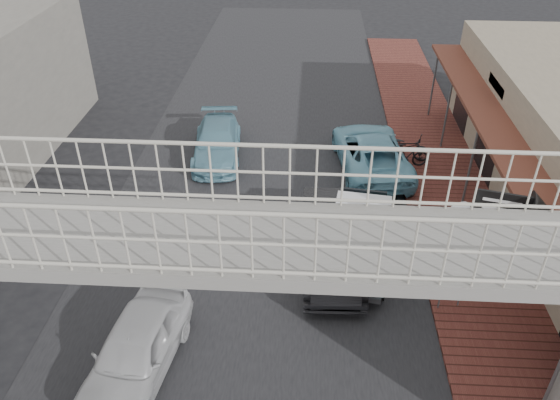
# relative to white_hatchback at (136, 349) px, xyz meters

# --- Properties ---
(ground) EXTENTS (120.00, 120.00, 0.00)m
(ground) POSITION_rel_white_hatchback_xyz_m (2.19, 2.49, -0.68)
(ground) COLOR black
(ground) RESTS_ON ground
(road_strip) EXTENTS (10.00, 60.00, 0.01)m
(road_strip) POSITION_rel_white_hatchback_xyz_m (2.19, 2.49, -0.68)
(road_strip) COLOR black
(road_strip) RESTS_ON ground
(sidewalk) EXTENTS (3.00, 40.00, 0.10)m
(sidewalk) POSITION_rel_white_hatchback_xyz_m (8.69, 5.49, -0.63)
(sidewalk) COLOR brown
(sidewalk) RESTS_ON ground
(footbridge) EXTENTS (16.40, 2.40, 6.34)m
(footbridge) POSITION_rel_white_hatchback_xyz_m (2.19, -1.51, 2.49)
(footbridge) COLOR gray
(footbridge) RESTS_ON ground
(white_hatchback) EXTENTS (2.15, 4.20, 1.37)m
(white_hatchback) POSITION_rel_white_hatchback_xyz_m (0.00, 0.00, 0.00)
(white_hatchback) COLOR silver
(white_hatchback) RESTS_ON ground
(dark_sedan) EXTENTS (1.79, 4.81, 1.57)m
(dark_sedan) POSITION_rel_white_hatchback_xyz_m (4.56, 4.16, 0.10)
(dark_sedan) COLOR black
(dark_sedan) RESTS_ON ground
(angkot_curb) EXTENTS (2.98, 5.36, 1.42)m
(angkot_curb) POSITION_rel_white_hatchback_xyz_m (6.11, 9.73, 0.02)
(angkot_curb) COLOR #7ABED5
(angkot_curb) RESTS_ON ground
(angkot_far) EXTENTS (2.12, 4.42, 1.24)m
(angkot_far) POSITION_rel_white_hatchback_xyz_m (0.25, 10.28, -0.06)
(angkot_far) COLOR #679EB2
(angkot_far) RESTS_ON ground
(angkot_van) EXTENTS (2.05, 3.74, 1.75)m
(angkot_van) POSITION_rel_white_hatchback_xyz_m (5.32, 4.01, 0.42)
(angkot_van) COLOR black
(angkot_van) RESTS_ON ground
(motorcycle_near) EXTENTS (2.00, 1.26, 0.99)m
(motorcycle_near) POSITION_rel_white_hatchback_xyz_m (7.49, 10.47, -0.09)
(motorcycle_near) COLOR black
(motorcycle_near) RESTS_ON sidewalk
(motorcycle_far) EXTENTS (1.66, 0.71, 0.96)m
(motorcycle_far) POSITION_rel_white_hatchback_xyz_m (7.49, 9.77, -0.10)
(motorcycle_far) COLOR black
(motorcycle_far) RESTS_ON sidewalk
(street_clock) EXTENTS (0.79, 0.70, 3.07)m
(street_clock) POSITION_rel_white_hatchback_xyz_m (7.55, 2.69, 1.96)
(street_clock) COLOR #59595B
(street_clock) RESTS_ON sidewalk
(arrow_sign) EXTENTS (2.05, 1.36, 3.40)m
(arrow_sign) POSITION_rel_white_hatchback_xyz_m (9.35, 2.70, 2.16)
(arrow_sign) COLOR #59595B
(arrow_sign) RESTS_ON sidewalk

